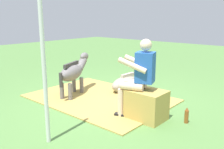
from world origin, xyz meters
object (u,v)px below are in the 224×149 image
object	(u,v)px
person_seated	(138,75)
tent_pole_left	(44,63)
pony_standing	(73,72)
pony_lying	(128,83)
hay_bale	(146,105)
soda_bottle	(187,115)

from	to	relation	value
person_seated	tent_pole_left	bearing A→B (deg)	73.97
pony_standing	pony_lying	size ratio (longest dim) A/B	0.96
pony_standing	tent_pole_left	world-z (taller)	tent_pole_left
hay_bale	tent_pole_left	xyz separation A→B (m)	(0.61, 1.61, 0.90)
hay_bale	pony_standing	bearing A→B (deg)	-1.65
pony_standing	person_seated	bearing A→B (deg)	177.01
hay_bale	person_seated	world-z (taller)	person_seated
person_seated	pony_lying	size ratio (longest dim) A/B	1.05
pony_standing	pony_lying	bearing A→B (deg)	-121.78
hay_bale	soda_bottle	world-z (taller)	hay_bale
pony_standing	pony_lying	distance (m)	1.37
person_seated	soda_bottle	distance (m)	1.06
pony_lying	soda_bottle	world-z (taller)	pony_lying
hay_bale	tent_pole_left	bearing A→B (deg)	69.16
pony_lying	tent_pole_left	world-z (taller)	tent_pole_left
person_seated	soda_bottle	size ratio (longest dim) A/B	5.01
hay_bale	soda_bottle	distance (m)	0.69
pony_lying	tent_pole_left	distance (m)	3.03
hay_bale	pony_lying	world-z (taller)	hay_bale
person_seated	soda_bottle	world-z (taller)	person_seated
pony_lying	tent_pole_left	bearing A→B (deg)	103.73
hay_bale	pony_lying	distance (m)	1.75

